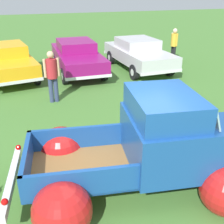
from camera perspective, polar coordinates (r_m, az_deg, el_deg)
ground_plane at (r=5.70m, az=4.06°, el=-14.94°), size 80.00×80.00×0.00m
vintage_pickup_truck at (r=5.35m, az=8.39°, el=-8.09°), size 4.85×3.30×1.96m
show_car_1 at (r=12.71m, az=-20.93°, el=10.09°), size 2.51×4.67×1.43m
show_car_2 at (r=12.83m, az=-7.32°, el=11.62°), size 1.94×4.75×1.43m
show_car_3 at (r=13.30m, az=5.47°, el=12.17°), size 2.04×4.56×1.43m
spectator_1 at (r=14.85m, az=12.80°, el=13.79°), size 0.36×0.53×1.73m
spectator_2 at (r=9.38m, az=-12.37°, el=7.83°), size 0.53×0.35×1.75m
lane_cone_1 at (r=8.37m, az=8.08°, el=1.03°), size 0.36×0.36×0.63m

